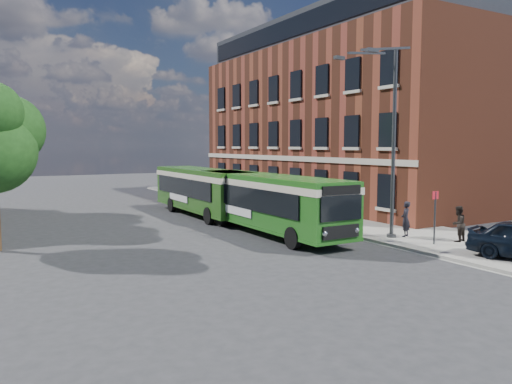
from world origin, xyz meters
TOP-DOWN VIEW (x-y plane):
  - ground at (0.00, 0.00)m, footprint 120.00×120.00m
  - pavement at (7.00, 8.00)m, footprint 6.00×48.00m
  - kerb_line at (3.95, 8.00)m, footprint 0.12×48.00m
  - brick_office at (14.00, 12.00)m, footprint 12.10×26.00m
  - street_lamp at (4.84, -2.00)m, footprint 2.96×2.38m
  - bus_stop_sign at (5.60, -4.20)m, footprint 0.35×0.08m
  - bus_front at (1.09, 2.73)m, footprint 2.66×12.05m
  - bus_rear at (0.81, 10.37)m, footprint 2.75×11.12m
  - pedestrian_a at (5.90, -2.22)m, footprint 0.75×0.65m
  - pedestrian_b at (7.05, -4.30)m, footprint 0.89×0.74m

SIDE VIEW (x-z plane):
  - ground at x=0.00m, z-range 0.00..0.00m
  - kerb_line at x=3.95m, z-range 0.00..0.01m
  - pavement at x=7.00m, z-range 0.00..0.15m
  - pedestrian_b at x=7.05m, z-range 0.15..1.79m
  - pedestrian_a at x=5.90m, z-range 0.15..1.87m
  - bus_stop_sign at x=5.60m, z-range 0.25..2.77m
  - bus_rear at x=0.81m, z-range 0.32..3.34m
  - bus_front at x=1.09m, z-range 0.32..3.34m
  - street_lamp at x=4.84m, z-range 0.29..9.29m
  - brick_office at x=14.00m, z-range -0.13..14.07m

